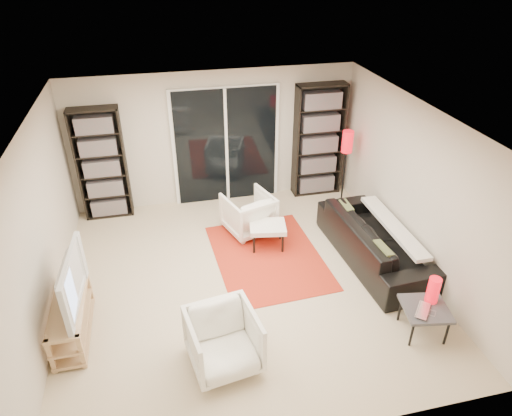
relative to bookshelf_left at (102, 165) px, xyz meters
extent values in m
plane|color=beige|center=(1.95, -2.33, -0.98)|extent=(5.00, 5.00, 0.00)
cube|color=beige|center=(1.95, 0.17, 0.22)|extent=(5.00, 0.02, 2.40)
cube|color=beige|center=(1.95, -4.83, 0.22)|extent=(5.00, 0.02, 2.40)
cube|color=beige|center=(-0.55, -2.33, 0.22)|extent=(0.02, 5.00, 2.40)
cube|color=beige|center=(4.45, -2.33, 0.22)|extent=(0.02, 5.00, 2.40)
cube|color=white|center=(1.95, -2.33, 1.42)|extent=(5.00, 5.00, 0.02)
cube|color=white|center=(2.15, 0.14, 0.07)|extent=(1.92, 0.06, 2.16)
cube|color=black|center=(2.15, 0.10, 0.07)|extent=(1.80, 0.02, 2.10)
cube|color=white|center=(2.15, 0.09, 0.07)|extent=(0.05, 0.02, 2.10)
cube|color=black|center=(0.00, 0.01, 0.00)|extent=(0.80, 0.30, 1.95)
cube|color=#AB4A4F|center=(0.00, -0.01, 0.00)|extent=(0.70, 0.22, 1.85)
cube|color=black|center=(3.85, 0.01, 0.07)|extent=(0.90, 0.30, 2.10)
cube|color=#AB4A4F|center=(3.85, -0.01, 0.07)|extent=(0.80, 0.22, 2.00)
cube|color=tan|center=(-0.30, -2.89, -0.50)|extent=(0.38, 1.20, 0.04)
cube|color=tan|center=(-0.30, -2.89, -0.73)|extent=(0.38, 1.20, 0.03)
cube|color=tan|center=(-0.30, -2.89, -0.92)|extent=(0.38, 1.20, 0.04)
cube|color=tan|center=(-0.46, -3.45, -0.73)|extent=(0.05, 0.05, 0.50)
cube|color=tan|center=(-0.46, -2.34, -0.73)|extent=(0.05, 0.05, 0.50)
cube|color=tan|center=(-0.14, -3.45, -0.73)|extent=(0.05, 0.05, 0.50)
cube|color=tan|center=(-0.14, -2.34, -0.73)|extent=(0.05, 0.05, 0.50)
imported|color=black|center=(-0.28, -2.89, -0.15)|extent=(0.21, 1.14, 0.65)
cube|color=red|center=(2.42, -1.87, -0.97)|extent=(1.68, 2.21, 0.01)
imported|color=black|center=(3.98, -2.28, -0.64)|extent=(1.03, 2.33, 0.67)
imported|color=white|center=(2.29, -1.08, -0.64)|extent=(0.92, 0.93, 0.68)
imported|color=white|center=(1.43, -3.75, -0.62)|extent=(0.87, 0.88, 0.71)
cube|color=white|center=(2.49, -1.59, -0.62)|extent=(0.63, 0.54, 0.08)
cylinder|color=black|center=(2.24, -1.73, -0.82)|extent=(0.04, 0.04, 0.32)
cylinder|color=black|center=(2.30, -1.37, -0.82)|extent=(0.04, 0.04, 0.32)
cylinder|color=black|center=(2.68, -1.80, -0.82)|extent=(0.04, 0.04, 0.32)
cylinder|color=black|center=(2.74, -1.44, -0.82)|extent=(0.04, 0.04, 0.32)
cube|color=#424247|center=(3.90, -3.82, -0.60)|extent=(0.62, 0.62, 0.04)
cylinder|color=black|center=(3.66, -3.99, -0.79)|extent=(0.03, 0.03, 0.38)
cylinder|color=black|center=(3.73, -3.57, -0.79)|extent=(0.03, 0.03, 0.38)
cylinder|color=black|center=(4.08, -4.06, -0.79)|extent=(0.03, 0.03, 0.38)
cylinder|color=black|center=(4.15, -3.64, -0.79)|extent=(0.03, 0.03, 0.38)
imported|color=silver|center=(3.86, -3.90, -0.56)|extent=(0.37, 0.38, 0.03)
cylinder|color=red|center=(4.03, -3.72, -0.41)|extent=(0.15, 0.15, 0.34)
cylinder|color=black|center=(4.16, -0.56, -0.96)|extent=(0.21, 0.21, 0.03)
cylinder|color=black|center=(4.16, -0.56, -0.44)|extent=(0.03, 0.03, 1.07)
cylinder|color=red|center=(4.16, -0.56, 0.25)|extent=(0.19, 0.19, 0.38)
camera|label=1|loc=(0.97, -7.39, 3.26)|focal=32.00mm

